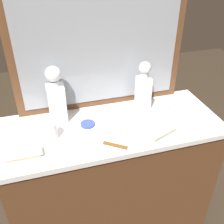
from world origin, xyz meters
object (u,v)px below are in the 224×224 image
object	(u,v)px
crystal_tumbler_right	(50,131)
silver_brush_center	(161,132)
crystal_decanter_far_right	(143,91)
silver_brush_front	(24,154)
porcelain_dish	(88,124)
tortoiseshell_comb	(115,145)
crystal_decanter_front	(56,100)
crystal_tumbler_center	(168,108)

from	to	relation	value
crystal_tumbler_right	silver_brush_center	world-z (taller)	crystal_tumbler_right
crystal_decanter_far_right	silver_brush_front	bearing A→B (deg)	-160.77
silver_brush_front	porcelain_dish	world-z (taller)	silver_brush_front
crystal_tumbler_right	tortoiseshell_comb	bearing A→B (deg)	-27.04
silver_brush_front	tortoiseshell_comb	size ratio (longest dim) A/B	1.50
crystal_decanter_far_right	porcelain_dish	bearing A→B (deg)	-167.60
crystal_decanter_front	crystal_decanter_far_right	size ratio (longest dim) A/B	1.09
crystal_decanter_far_right	silver_brush_front	distance (m)	0.70
crystal_decanter_far_right	crystal_tumbler_right	distance (m)	0.55
crystal_decanter_front	crystal_tumbler_right	bearing A→B (deg)	-111.98
crystal_decanter_far_right	crystal_tumbler_right	size ratio (longest dim) A/B	3.22
crystal_decanter_front	porcelain_dish	world-z (taller)	crystal_decanter_front
crystal_decanter_far_right	crystal_tumbler_center	world-z (taller)	crystal_decanter_far_right
crystal_tumbler_center	silver_brush_center	xyz separation A→B (m)	(-0.11, -0.16, -0.02)
crystal_decanter_far_right	crystal_tumbler_center	bearing A→B (deg)	-36.57
crystal_tumbler_right	tortoiseshell_comb	size ratio (longest dim) A/B	0.80
silver_brush_front	porcelain_dish	xyz separation A→B (m)	(0.32, 0.15, -0.01)
crystal_tumbler_right	silver_brush_center	distance (m)	0.54
silver_brush_front	tortoiseshell_comb	bearing A→B (deg)	-6.17
porcelain_dish	crystal_decanter_far_right	bearing A→B (deg)	12.40
silver_brush_front	crystal_decanter_far_right	bearing A→B (deg)	19.23
crystal_tumbler_center	tortoiseshell_comb	bearing A→B (deg)	-152.75
crystal_decanter_front	crystal_tumbler_center	xyz separation A→B (m)	(0.59, -0.10, -0.09)
porcelain_dish	tortoiseshell_comb	distance (m)	0.22
silver_brush_center	silver_brush_front	bearing A→B (deg)	178.14
crystal_decanter_far_right	porcelain_dish	size ratio (longest dim) A/B	3.73
crystal_tumbler_right	porcelain_dish	bearing A→B (deg)	15.32
crystal_decanter_far_right	silver_brush_center	distance (m)	0.27
crystal_tumbler_right	tortoiseshell_comb	xyz separation A→B (m)	(0.28, -0.15, -0.04)
crystal_tumbler_right	silver_brush_front	xyz separation A→B (m)	(-0.12, -0.10, -0.03)
crystal_decanter_front	porcelain_dish	bearing A→B (deg)	-33.50
crystal_decanter_front	crystal_decanter_far_right	xyz separation A→B (m)	(0.47, -0.02, -0.01)
crystal_decanter_far_right	crystal_tumbler_center	distance (m)	0.16
crystal_decanter_front	porcelain_dish	size ratio (longest dim) A/B	4.05
tortoiseshell_comb	crystal_tumbler_center	bearing A→B (deg)	27.25
crystal_decanter_far_right	tortoiseshell_comb	xyz separation A→B (m)	(-0.24, -0.27, -0.11)
crystal_tumbler_center	silver_brush_center	world-z (taller)	crystal_tumbler_center
crystal_decanter_far_right	tortoiseshell_comb	distance (m)	0.38
crystal_decanter_front	porcelain_dish	xyz separation A→B (m)	(0.14, -0.09, -0.12)
crystal_tumbler_right	tortoiseshell_comb	world-z (taller)	crystal_tumbler_right
silver_brush_front	silver_brush_center	distance (m)	0.65
tortoiseshell_comb	porcelain_dish	bearing A→B (deg)	114.25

